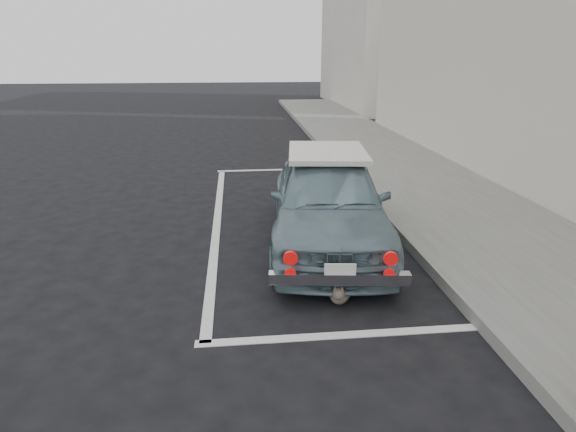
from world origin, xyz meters
name	(u,v)px	position (x,y,z in m)	size (l,w,h in m)	color
ground	(293,312)	(0.00, 0.00, 0.00)	(80.00, 80.00, 0.00)	black
sidewalk	(485,229)	(3.20, 2.00, 0.07)	(2.80, 40.00, 0.15)	#63635E
building_far	(375,21)	(6.35, 20.00, 4.00)	(3.50, 10.00, 8.00)	#BDB7AB
pline_rear	(349,335)	(0.50, -0.50, 0.00)	(3.00, 0.12, 0.01)	silver
pline_front	(282,170)	(0.50, 6.50, 0.00)	(3.00, 0.12, 0.01)	silver
pline_side	(217,221)	(-0.90, 3.00, 0.00)	(0.12, 7.00, 0.01)	silver
retro_coupe	(328,199)	(0.72, 1.89, 0.67)	(2.02, 4.08, 1.33)	slate
cat	(340,292)	(0.54, 0.15, 0.13)	(0.32, 0.49, 0.28)	#706356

